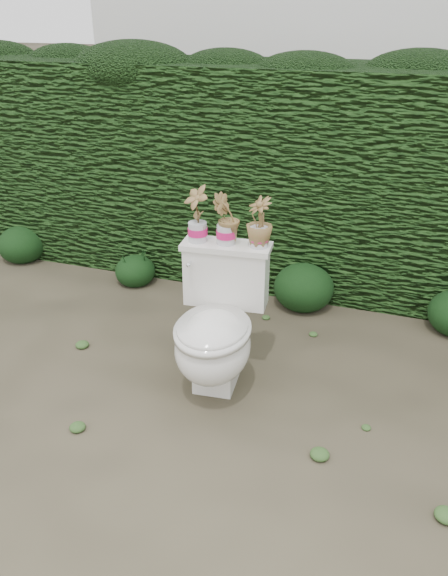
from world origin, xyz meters
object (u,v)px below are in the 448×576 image
(potted_plant_center, at_px, (226,220))
(potted_plant_left, at_px, (197,215))
(potted_plant_right, at_px, (259,224))
(toilet, at_px, (216,330))

(potted_plant_center, bearing_deg, potted_plant_left, -28.33)
(potted_plant_left, bearing_deg, potted_plant_center, 38.69)
(potted_plant_left, xyz_separation_m, potted_plant_right, (0.34, 0.04, -0.02))
(toilet, xyz_separation_m, potted_plant_left, (-0.19, 0.22, 0.57))
(potted_plant_center, xyz_separation_m, potted_plant_right, (0.18, 0.02, -0.00))
(potted_plant_left, height_order, potted_plant_right, potted_plant_left)
(potted_plant_center, distance_m, potted_plant_right, 0.18)
(potted_plant_center, bearing_deg, toilet, 62.07)
(toilet, relative_size, potted_plant_left, 2.56)
(toilet, bearing_deg, potted_plant_left, 124.44)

